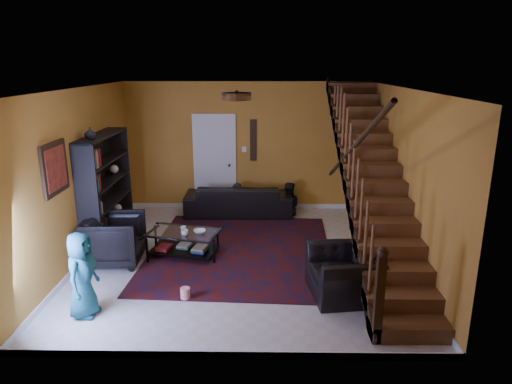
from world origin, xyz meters
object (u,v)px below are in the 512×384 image
armchair_left (115,239)px  coffee_table (184,242)px  armchair_right (343,274)px  sofa (239,199)px  bookshelf (107,193)px

armchair_left → coffee_table: size_ratio=0.70×
armchair_left → armchair_right: 3.70m
sofa → armchair_right: size_ratio=2.26×
sofa → armchair_left: bearing=52.8°
bookshelf → sofa: size_ratio=0.88×
armchair_right → coffee_table: 2.80m
bookshelf → sofa: bearing=37.1°
armchair_left → armchair_right: size_ratio=0.88×
armchair_right → coffee_table: armchair_right is taller
armchair_left → coffee_table: bearing=-78.1°
bookshelf → coffee_table: bearing=-20.8°
coffee_table → armchair_left: bearing=-165.5°
bookshelf → armchair_left: bookshelf is taller
sofa → coffee_table: size_ratio=1.78×
sofa → coffee_table: (-0.82, -2.24, -0.08)m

